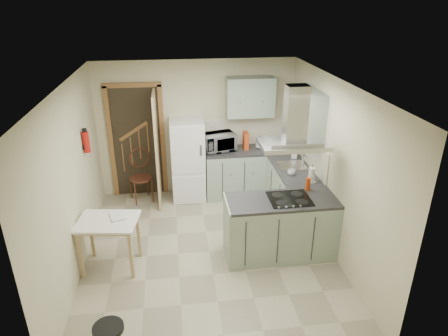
{
  "coord_description": "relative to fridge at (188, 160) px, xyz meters",
  "views": [
    {
      "loc": [
        -0.44,
        -4.95,
        3.55
      ],
      "look_at": [
        0.29,
        0.45,
        1.15
      ],
      "focal_mm": 32.0,
      "sensor_mm": 36.0,
      "label": 1
    }
  ],
  "objects": [
    {
      "name": "microwave",
      "position": [
        0.58,
        0.03,
        0.31
      ],
      "size": [
        0.66,
        0.53,
        0.32
      ],
      "primitive_type": "imported",
      "rotation": [
        0.0,
        0.0,
        0.27
      ],
      "color": "black",
      "rests_on": "counter_back"
    },
    {
      "name": "kettle",
      "position": [
        1.34,
        0.06,
        0.26
      ],
      "size": [
        0.18,
        0.18,
        0.22
      ],
      "primitive_type": "cylinder",
      "rotation": [
        0.0,
        0.0,
        0.24
      ],
      "color": "silver",
      "rests_on": "counter_back"
    },
    {
      "name": "fire_extinguisher",
      "position": [
        -1.54,
        -0.9,
        0.75
      ],
      "size": [
        0.1,
        0.1,
        0.32
      ],
      "primitive_type": "cylinder",
      "color": "#B2140F",
      "rests_on": "left_wall"
    },
    {
      "name": "drop_leaf_table",
      "position": [
        -1.18,
        -1.97,
        -0.38
      ],
      "size": [
        0.88,
        0.71,
        0.75
      ],
      "primitive_type": "cube",
      "rotation": [
        0.0,
        0.0,
        -0.15
      ],
      "color": "tan",
      "rests_on": "floor"
    },
    {
      "name": "doorway",
      "position": [
        -0.9,
        0.27,
        0.3
      ],
      "size": [
        1.1,
        0.12,
        2.1
      ],
      "primitive_type": "cube",
      "color": "brown",
      "rests_on": "floor"
    },
    {
      "name": "cup",
      "position": [
        1.58,
        -1.2,
        0.2
      ],
      "size": [
        0.12,
        0.12,
        0.09
      ],
      "primitive_type": "imported",
      "rotation": [
        0.0,
        0.0,
        0.02
      ],
      "color": "silver",
      "rests_on": "counter_right"
    },
    {
      "name": "left_wall",
      "position": [
        -1.6,
        -1.8,
        0.5
      ],
      "size": [
        0.0,
        4.2,
        4.2
      ],
      "primitive_type": "plane",
      "rotation": [
        1.57,
        0.0,
        1.57
      ],
      "color": "beige",
      "rests_on": "floor"
    },
    {
      "name": "wall_cabinet_right",
      "position": [
        1.82,
        -0.95,
        1.1
      ],
      "size": [
        0.35,
        0.9,
        0.7
      ],
      "primitive_type": "cube",
      "color": "#9EB2A0",
      "rests_on": "right_wall"
    },
    {
      "name": "bentwood_chair",
      "position": [
        -0.87,
        -0.02,
        -0.3
      ],
      "size": [
        0.51,
        0.51,
        0.89
      ],
      "primitive_type": "cube",
      "rotation": [
        0.0,
        0.0,
        0.34
      ],
      "color": "#432816",
      "rests_on": "floor"
    },
    {
      "name": "floor",
      "position": [
        0.2,
        -1.8,
        -0.75
      ],
      "size": [
        4.2,
        4.2,
        0.0
      ],
      "primitive_type": "plane",
      "color": "tan",
      "rests_on": "ground"
    },
    {
      "name": "book",
      "position": [
        -1.14,
        -1.92,
        0.05
      ],
      "size": [
        0.25,
        0.29,
        0.11
      ],
      "primitive_type": "imported",
      "rotation": [
        0.0,
        0.0,
        0.29
      ],
      "color": "brown",
      "rests_on": "drop_leaf_table"
    },
    {
      "name": "splashback",
      "position": [
        1.16,
        0.29,
        0.4
      ],
      "size": [
        1.68,
        0.02,
        0.5
      ],
      "primitive_type": "cube",
      "color": "beige",
      "rests_on": "counter_back"
    },
    {
      "name": "fridge",
      "position": [
        0.0,
        0.0,
        0.0
      ],
      "size": [
        0.6,
        0.6,
        1.5
      ],
      "primitive_type": "cube",
      "color": "white",
      "rests_on": "floor"
    },
    {
      "name": "counter_right",
      "position": [
        1.7,
        -0.68,
        -0.3
      ],
      "size": [
        0.6,
        1.95,
        0.9
      ],
      "primitive_type": "cube",
      "color": "#9EB2A0",
      "rests_on": "floor"
    },
    {
      "name": "counter_back",
      "position": [
        0.86,
        0.0,
        -0.3
      ],
      "size": [
        1.08,
        0.6,
        0.9
      ],
      "primitive_type": "cube",
      "color": "#9EB2A0",
      "rests_on": "floor"
    },
    {
      "name": "hob",
      "position": [
        1.32,
        -1.98,
        0.16
      ],
      "size": [
        0.58,
        0.5,
        0.01
      ],
      "primitive_type": "cube",
      "color": "black",
      "rests_on": "peninsula"
    },
    {
      "name": "paper_towel",
      "position": [
        1.8,
        -1.5,
        0.27
      ],
      "size": [
        0.11,
        0.11,
        0.25
      ],
      "primitive_type": "cylinder",
      "rotation": [
        0.0,
        0.0,
        -0.19
      ],
      "color": "silver",
      "rests_on": "counter_right"
    },
    {
      "name": "cereal_box",
      "position": [
        1.08,
        0.05,
        0.31
      ],
      "size": [
        0.08,
        0.21,
        0.31
      ],
      "primitive_type": "cube",
      "rotation": [
        0.0,
        0.0,
        -0.0
      ],
      "color": "#C84317",
      "rests_on": "counter_back"
    },
    {
      "name": "ceiling",
      "position": [
        0.2,
        -1.8,
        1.75
      ],
      "size": [
        4.2,
        4.2,
        0.0
      ],
      "primitive_type": "plane",
      "rotation": [
        3.14,
        0.0,
        0.0
      ],
      "color": "silver",
      "rests_on": "back_wall"
    },
    {
      "name": "back_wall",
      "position": [
        0.2,
        0.3,
        0.5
      ],
      "size": [
        3.6,
        0.0,
        3.6
      ],
      "primitive_type": "plane",
      "rotation": [
        1.57,
        0.0,
        0.0
      ],
      "color": "beige",
      "rests_on": "floor"
    },
    {
      "name": "wall_cabinet_back",
      "position": [
        1.15,
        0.12,
        1.1
      ],
      "size": [
        0.85,
        0.35,
        0.7
      ],
      "primitive_type": "cube",
      "color": "#9EB2A0",
      "rests_on": "back_wall"
    },
    {
      "name": "extractor_hood",
      "position": [
        1.32,
        -1.98,
        0.97
      ],
      "size": [
        0.9,
        0.55,
        0.1
      ],
      "primitive_type": "cube",
      "color": "silver",
      "rests_on": "ceiling"
    },
    {
      "name": "soap_bottle",
      "position": [
        1.83,
        -0.52,
        0.25
      ],
      "size": [
        0.1,
        0.1,
        0.19
      ],
      "primitive_type": "imported",
      "rotation": [
        0.0,
        0.0,
        -0.19
      ],
      "color": "#BCB9C6",
      "rests_on": "counter_right"
    },
    {
      "name": "sink",
      "position": [
        1.7,
        -0.85,
        0.16
      ],
      "size": [
        0.45,
        0.4,
        0.01
      ],
      "primitive_type": "cube",
      "color": "silver",
      "rests_on": "counter_right"
    },
    {
      "name": "peninsula",
      "position": [
        1.22,
        -1.98,
        -0.3
      ],
      "size": [
        1.55,
        0.65,
        0.9
      ],
      "primitive_type": "cube",
      "color": "#9EB2A0",
      "rests_on": "floor"
    },
    {
      "name": "red_bottle",
      "position": [
        1.67,
        -1.74,
        0.25
      ],
      "size": [
        0.07,
        0.07,
        0.19
      ],
      "primitive_type": "cylinder",
      "rotation": [
        0.0,
        0.0,
        -0.09
      ],
      "color": "#BA3B0F",
      "rests_on": "peninsula"
    },
    {
      "name": "right_wall",
      "position": [
        2.0,
        -1.8,
        0.5
      ],
      "size": [
        0.0,
        4.2,
        4.2
      ],
      "primitive_type": "plane",
      "rotation": [
        1.57,
        0.0,
        -1.57
      ],
      "color": "beige",
      "rests_on": "floor"
    }
  ]
}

